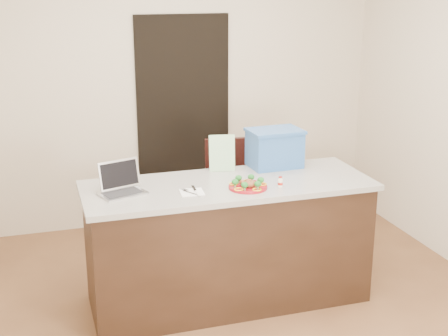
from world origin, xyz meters
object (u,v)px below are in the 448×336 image
object	(u,v)px
napkin	(192,192)
blue_box	(275,148)
yogurt_bottle	(280,182)
chair	(236,192)
island	(228,242)
laptop	(121,184)
plate	(248,187)

from	to	relation	value
napkin	blue_box	distance (m)	0.88
napkin	yogurt_bottle	xyz separation A→B (m)	(0.62, -0.06, 0.03)
chair	island	bearing A→B (deg)	-105.51
island	blue_box	distance (m)	0.81
napkin	laptop	xyz separation A→B (m)	(-0.45, 0.16, 0.05)
napkin	yogurt_bottle	distance (m)	0.62
blue_box	plate	bearing A→B (deg)	-133.17
laptop	chair	distance (m)	1.30
island	yogurt_bottle	size ratio (longest dim) A/B	27.56
yogurt_bottle	laptop	distance (m)	1.10
island	napkin	distance (m)	0.56
island	blue_box	bearing A→B (deg)	31.35
laptop	blue_box	world-z (taller)	blue_box
napkin	island	bearing A→B (deg)	23.09
yogurt_bottle	chair	bearing A→B (deg)	91.83
plate	laptop	bearing A→B (deg)	168.02
yogurt_bottle	laptop	size ratio (longest dim) A/B	0.22
chair	yogurt_bottle	bearing A→B (deg)	-81.15
chair	laptop	bearing A→B (deg)	-140.19
napkin	blue_box	world-z (taller)	blue_box
island	laptop	size ratio (longest dim) A/B	5.98
island	napkin	world-z (taller)	napkin
laptop	blue_box	xyz separation A→B (m)	(1.22, 0.25, 0.09)
yogurt_bottle	blue_box	xyz separation A→B (m)	(0.14, 0.47, 0.12)
napkin	plate	bearing A→B (deg)	-3.45
plate	yogurt_bottle	world-z (taller)	yogurt_bottle
chair	napkin	bearing A→B (deg)	-118.44
island	chair	size ratio (longest dim) A/B	2.00
napkin	chair	size ratio (longest dim) A/B	0.15
plate	yogurt_bottle	xyz separation A→B (m)	(0.23, -0.04, 0.02)
island	laptop	xyz separation A→B (m)	(-0.75, 0.03, 0.51)
plate	island	bearing A→B (deg)	121.78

